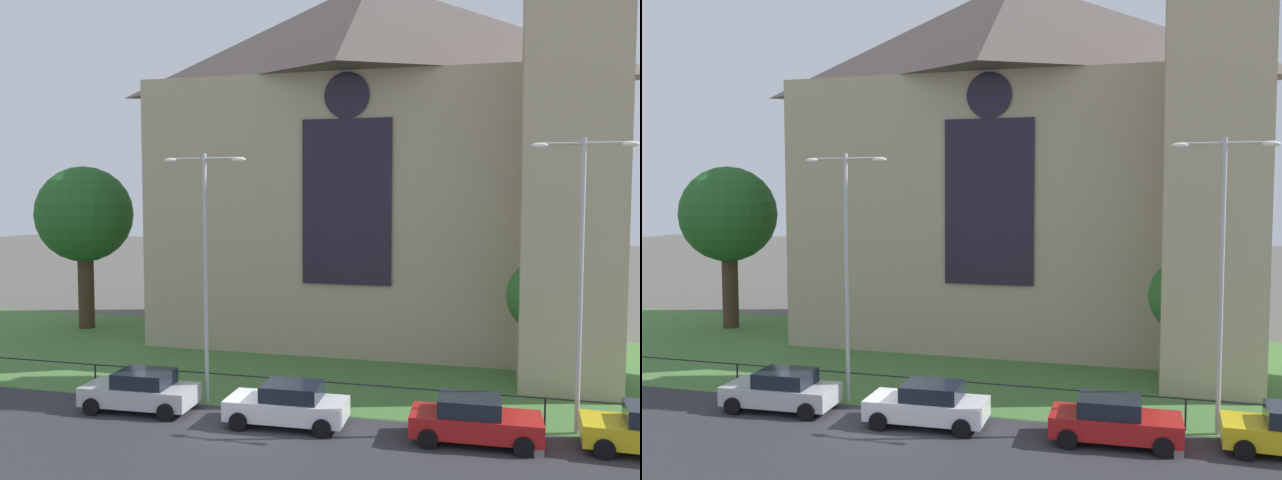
{
  "view_description": "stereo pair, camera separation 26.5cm",
  "coord_description": "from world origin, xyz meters",
  "views": [
    {
      "loc": [
        8.39,
        -21.58,
        8.18
      ],
      "look_at": [
        0.46,
        8.0,
        6.02
      ],
      "focal_mm": 38.06,
      "sensor_mm": 36.0,
      "label": 1
    },
    {
      "loc": [
        8.64,
        -21.51,
        8.18
      ],
      "look_at": [
        0.46,
        8.0,
        6.02
      ],
      "focal_mm": 38.06,
      "sensor_mm": 36.0,
      "label": 2
    }
  ],
  "objects": [
    {
      "name": "streetlamp_far",
      "position": [
        10.99,
        2.4,
        6.19
      ],
      "size": [
        3.37,
        0.26,
        9.99
      ],
      "color": "#B2B2B7",
      "rests_on": "ground"
    },
    {
      "name": "road_asphalt",
      "position": [
        0.0,
        -2.0,
        0.0
      ],
      "size": [
        120.0,
        8.0,
        0.01
      ],
      "primitive_type": "cube",
      "color": "#2D2D33",
      "rests_on": "ground"
    },
    {
      "name": "parked_car_silver",
      "position": [
        -4.55,
        0.76,
        0.74
      ],
      "size": [
        4.27,
        2.16,
        1.51
      ],
      "rotation": [
        0.0,
        0.0,
        3.18
      ],
      "color": "#B7B7BC",
      "rests_on": "ground"
    },
    {
      "name": "streetlamp_near",
      "position": [
        -2.61,
        2.4,
        6.01
      ],
      "size": [
        3.37,
        0.26,
        9.66
      ],
      "color": "#B2B2B7",
      "rests_on": "ground"
    },
    {
      "name": "grass_verge",
      "position": [
        0.0,
        8.0,
        0.0
      ],
      "size": [
        120.0,
        20.0,
        0.01
      ],
      "primitive_type": "cube",
      "color": "#477538",
      "rests_on": "ground"
    },
    {
      "name": "parked_car_white",
      "position": [
        1.28,
        0.61,
        0.74
      ],
      "size": [
        4.25,
        2.13,
        1.51
      ],
      "rotation": [
        0.0,
        0.0,
        3.17
      ],
      "color": "silver",
      "rests_on": "ground"
    },
    {
      "name": "parked_car_red",
      "position": [
        7.65,
        0.64,
        0.74
      ],
      "size": [
        4.24,
        2.11,
        1.51
      ],
      "rotation": [
        0.0,
        0.0,
        0.03
      ],
      "color": "#B21919",
      "rests_on": "ground"
    },
    {
      "name": "church_building",
      "position": [
        1.93,
        15.79,
        10.27
      ],
      "size": [
        23.2,
        16.2,
        26.0
      ],
      "color": "tan",
      "rests_on": "ground"
    },
    {
      "name": "ground",
      "position": [
        0.0,
        10.0,
        0.0
      ],
      "size": [
        160.0,
        160.0,
        0.0
      ],
      "primitive_type": "plane",
      "color": "#56544C"
    },
    {
      "name": "tree_right_near",
      "position": [
        10.31,
        8.18,
        3.76
      ],
      "size": [
        3.32,
        3.32,
        5.47
      ],
      "color": "#4C3823",
      "rests_on": "ground"
    },
    {
      "name": "iron_railing",
      "position": [
        1.16,
        2.5,
        0.99
      ],
      "size": [
        35.29,
        0.07,
        1.13
      ],
      "color": "black",
      "rests_on": "ground"
    },
    {
      "name": "tree_left_far",
      "position": [
        -15.72,
        13.9,
        6.77
      ],
      "size": [
        5.7,
        5.7,
        9.72
      ],
      "color": "#423021",
      "rests_on": "ground"
    }
  ]
}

